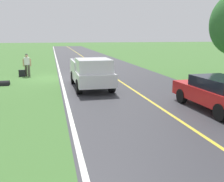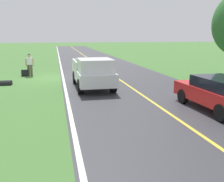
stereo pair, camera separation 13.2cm
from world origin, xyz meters
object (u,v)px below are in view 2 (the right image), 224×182
suitcase_carried (24,73)px  sedan_mid_oncoming (219,93)px  pickup_truck_passing (93,72)px  hitchhiker_walking (30,63)px

suitcase_carried → sedan_mid_oncoming: bearing=36.1°
suitcase_carried → pickup_truck_passing: bearing=36.6°
pickup_truck_passing → sedan_mid_oncoming: pickup_truck_passing is taller
hitchhiker_walking → suitcase_carried: 0.84m
hitchhiker_walking → pickup_truck_passing: bearing=125.3°
pickup_truck_passing → sedan_mid_oncoming: (-4.49, 5.88, -0.21)m
hitchhiker_walking → suitcase_carried: (0.42, 0.09, -0.72)m
suitcase_carried → pickup_truck_passing: pickup_truck_passing is taller
suitcase_carried → pickup_truck_passing: 7.34m
hitchhiker_walking → suitcase_carried: hitchhiker_walking is taller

